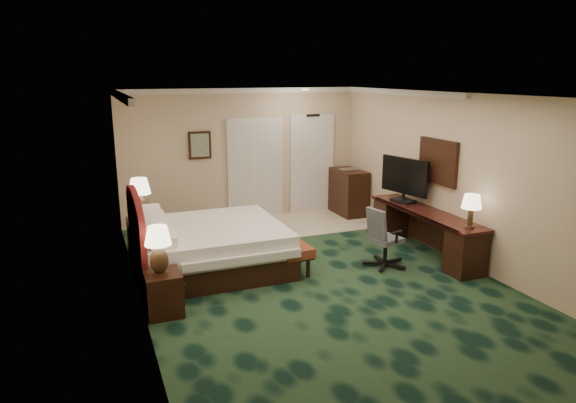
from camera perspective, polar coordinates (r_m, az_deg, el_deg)
name	(u,v)px	position (r m, az deg, el deg)	size (l,w,h in m)	color
floor	(318,282)	(7.65, 3.40, -8.93)	(5.00, 7.50, 0.00)	black
ceiling	(321,95)	(7.05, 3.72, 11.71)	(5.00, 7.50, 0.00)	white
wall_back	(243,155)	(10.69, -5.03, 5.19)	(5.00, 0.00, 2.70)	#C3AF8D
wall_front	(532,298)	(4.31, 25.49, -9.67)	(5.00, 0.00, 2.70)	#C3AF8D
wall_left	(136,210)	(6.60, -16.52, -0.89)	(0.00, 7.50, 2.70)	#C3AF8D
wall_right	(463,180)	(8.58, 18.87, 2.30)	(0.00, 7.50, 2.70)	#C3AF8D
crown_molding	(321,99)	(7.06, 3.72, 11.30)	(5.00, 7.50, 0.10)	silver
tile_patch	(299,223)	(10.49, 1.19, -2.45)	(3.20, 1.70, 0.01)	beige
headboard	(137,236)	(7.74, -16.46, -3.72)	(0.12, 2.00, 1.40)	#51080A
entry_door	(312,165)	(11.24, 2.65, 4.12)	(1.02, 0.06, 2.18)	silver
closet_doors	(255,169)	(10.77, -3.66, 3.67)	(1.20, 0.06, 2.10)	silver
wall_art	(200,145)	(10.39, -9.78, 6.19)	(0.45, 0.06, 0.55)	#546B60
wall_mirror	(438,162)	(8.98, 16.31, 4.28)	(0.05, 0.95, 0.75)	white
bed	(212,247)	(8.15, -8.45, -5.02)	(2.18, 2.02, 0.69)	silver
nightstand_near	(163,293)	(6.79, -13.67, -9.86)	(0.44, 0.51, 0.55)	black
nightstand_far	(143,236)	(9.09, -15.83, -3.72)	(0.47, 0.54, 0.59)	black
lamp_near	(159,251)	(6.54, -14.18, -5.30)	(0.33, 0.33, 0.62)	black
lamp_far	(140,199)	(8.97, -16.11, 0.30)	(0.37, 0.37, 0.70)	black
bed_bench	(283,252)	(8.18, -0.55, -5.65)	(0.47, 1.35, 0.46)	brown
desk	(424,232)	(9.01, 14.90, -3.30)	(0.55, 2.58, 0.74)	black
tv	(404,180)	(9.33, 12.80, 2.33)	(0.09, 1.03, 0.80)	black
desk_lamp	(471,211)	(8.07, 19.66, -1.01)	(0.30, 0.30, 0.52)	black
desk_chair	(386,237)	(8.23, 10.83, -3.88)	(0.57, 0.53, 0.97)	#41424B
minibar	(348,192)	(11.18, 6.72, 1.04)	(0.51, 0.93, 0.98)	black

